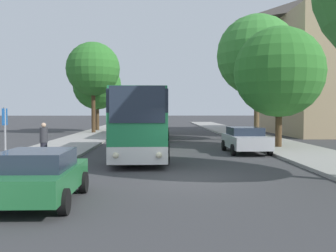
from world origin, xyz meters
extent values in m
plane|color=#38383A|center=(0.00, 0.00, 0.00)|extent=(300.00, 300.00, 0.00)
cube|color=silver|center=(-1.97, 6.80, 0.62)|extent=(2.69, 10.29, 0.70)
cube|color=#23844C|center=(-1.97, 6.80, 1.64)|extent=(2.69, 10.29, 1.34)
cube|color=#232D3D|center=(-1.97, 6.80, 2.79)|extent=(2.71, 10.09, 0.95)
cube|color=#23844C|center=(-1.97, 6.80, 3.32)|extent=(2.64, 10.09, 0.12)
cube|color=#232D3D|center=(-1.83, 1.66, 2.64)|extent=(2.17, 0.12, 1.45)
sphere|color=#F4EAC1|center=(-2.67, 1.61, 0.66)|extent=(0.24, 0.24, 0.24)
sphere|color=#F4EAC1|center=(-0.99, 1.66, 0.66)|extent=(0.24, 0.24, 0.24)
cylinder|color=black|center=(-3.09, 3.70, 0.50)|extent=(0.33, 1.01, 1.00)
cylinder|color=black|center=(-0.68, 3.77, 0.50)|extent=(0.33, 1.01, 1.00)
cylinder|color=black|center=(-3.26, 9.84, 0.50)|extent=(0.33, 1.01, 1.00)
cylinder|color=black|center=(-0.86, 9.90, 0.50)|extent=(0.33, 1.01, 1.00)
cube|color=#238942|center=(-1.58, 20.42, 0.62)|extent=(2.53, 10.98, 0.70)
cube|color=silver|center=(-1.58, 20.42, 1.73)|extent=(2.53, 10.98, 1.52)
cube|color=#232D3D|center=(-1.58, 20.42, 2.97)|extent=(2.56, 10.76, 0.95)
cube|color=silver|center=(-1.58, 20.42, 3.50)|extent=(2.48, 10.76, 0.12)
cube|color=#232D3D|center=(-1.58, 14.90, 2.82)|extent=(2.28, 0.06, 1.45)
sphere|color=#F4EAC1|center=(-2.46, 14.88, 0.66)|extent=(0.24, 0.24, 0.24)
sphere|color=#F4EAC1|center=(-0.69, 14.88, 0.66)|extent=(0.24, 0.24, 0.24)
cylinder|color=black|center=(-2.84, 17.12, 0.50)|extent=(0.30, 1.00, 1.00)
cylinder|color=black|center=(-0.31, 17.13, 0.50)|extent=(0.30, 1.00, 1.00)
cylinder|color=black|center=(-2.85, 23.71, 0.50)|extent=(0.30, 1.00, 1.00)
cylinder|color=black|center=(-0.32, 23.71, 0.50)|extent=(0.30, 1.00, 1.00)
cube|color=#236B38|center=(-4.13, -3.36, 0.61)|extent=(1.89, 3.93, 0.61)
cube|color=#232D3D|center=(-4.13, -3.52, 1.15)|extent=(1.65, 2.05, 0.47)
cylinder|color=black|center=(-5.07, -2.15, 0.31)|extent=(0.20, 0.62, 0.62)
cylinder|color=black|center=(-3.20, -2.14, 0.31)|extent=(0.20, 0.62, 0.62)
cylinder|color=black|center=(-3.19, -4.57, 0.31)|extent=(0.20, 0.62, 0.62)
cube|color=#B7B7BC|center=(3.90, 8.32, 0.65)|extent=(2.00, 4.42, 0.69)
cube|color=#232D3D|center=(3.90, 8.50, 1.22)|extent=(1.74, 2.31, 0.44)
cylinder|color=black|center=(4.89, 6.97, 0.31)|extent=(0.21, 0.62, 0.62)
cylinder|color=black|center=(2.94, 6.95, 0.31)|extent=(0.21, 0.62, 0.62)
cylinder|color=black|center=(4.86, 9.70, 0.31)|extent=(0.21, 0.62, 0.62)
cylinder|color=black|center=(2.91, 9.67, 0.31)|extent=(0.21, 0.62, 0.62)
cylinder|color=gray|center=(-6.52, 0.62, 1.34)|extent=(0.08, 0.08, 2.38)
cube|color=#1E56A3|center=(-6.52, 0.62, 2.18)|extent=(0.03, 0.45, 0.60)
cylinder|color=#23232D|center=(-6.17, 4.19, 0.55)|extent=(0.30, 0.30, 0.81)
cylinder|color=#333338|center=(-6.17, 4.19, 1.29)|extent=(0.36, 0.36, 0.67)
sphere|color=tan|center=(-6.17, 4.19, 1.74)|extent=(0.22, 0.22, 0.22)
cylinder|color=#47331E|center=(-7.84, 30.69, 1.64)|extent=(0.40, 0.40, 2.98)
sphere|color=#2D7028|center=(-7.84, 30.69, 5.15)|extent=(5.38, 5.38, 5.38)
cylinder|color=#47331E|center=(-7.52, 26.09, 2.33)|extent=(0.40, 0.40, 4.35)
sphere|color=#2D7028|center=(-7.52, 26.09, 6.52)|extent=(5.37, 5.37, 5.37)
cylinder|color=#47331E|center=(6.43, 10.44, 1.41)|extent=(0.40, 0.40, 2.52)
sphere|color=#2D7028|center=(6.43, 10.44, 4.75)|extent=(5.55, 5.55, 5.55)
cylinder|color=brown|center=(6.58, 16.46, 2.22)|extent=(0.40, 0.40, 4.14)
sphere|color=#387F33|center=(6.58, 16.46, 6.61)|extent=(6.19, 6.19, 6.19)
camera|label=1|loc=(-1.03, -13.58, 2.43)|focal=42.00mm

